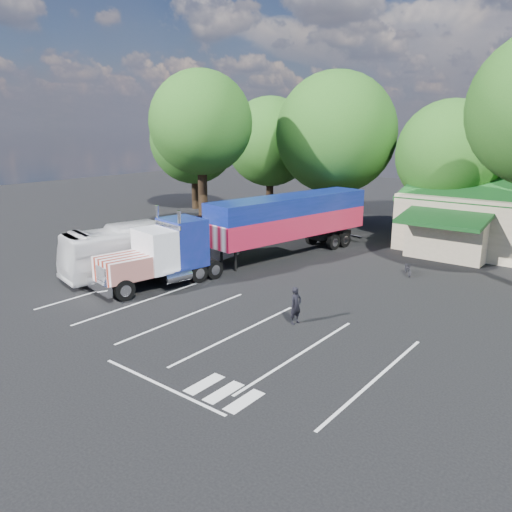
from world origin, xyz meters
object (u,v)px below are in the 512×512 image
Objects in this scene: bicycle at (408,268)px; silver_sedan at (445,242)px; semi_truck at (261,225)px; woman at (296,305)px; tour_bus at (154,247)px.

bicycle is 0.36× the size of silver_sedan.
woman is (7.76, -7.38, -1.56)m from semi_truck.
tour_bus is (-11.50, 1.61, 0.67)m from woman.
bicycle is (8.76, 3.11, -2.02)m from semi_truck.
silver_sedan is at bearing 6.76° from woman.
woman is 10.55m from bicycle.
tour_bus reaches higher than bicycle.
woman is at bearing -164.95° from silver_sedan.
silver_sedan is (0.86, 17.50, -0.16)m from woman.
tour_bus is at bearing 91.58° from woman.
bicycle is 15.38m from tour_bus.
tour_bus is 20.15m from silver_sedan.
semi_truck is at bearing 55.99° from woman.
tour_bus is (-3.74, -5.77, -0.89)m from semi_truck.
woman is 11.63m from tour_bus.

